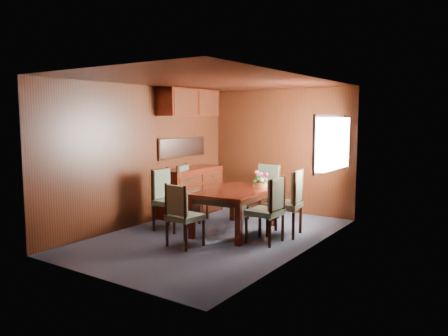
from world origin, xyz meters
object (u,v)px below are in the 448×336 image
Objects in this scene: chair_left_near at (167,196)px; flower_centerpiece at (260,179)px; sideboard at (192,191)px; chair_right_near at (269,207)px; dining_table at (235,196)px; chair_head at (182,212)px.

chair_left_near is 3.81× the size of flower_centerpiece.
sideboard is 5.25× the size of flower_centerpiece.
sideboard is 1.41× the size of chair_right_near.
sideboard is 1.38× the size of chair_left_near.
dining_table is 1.14m from chair_left_near.
dining_table is 1.16m from chair_head.
dining_table is at bearing -109.96° from flower_centerpiece.
sideboard is 1.17m from chair_left_near.
chair_head is at bearing -55.49° from sideboard.
chair_right_near is 1.29m from chair_head.
chair_left_near is 1.81m from chair_right_near.
chair_right_near is 1.07× the size of chair_head.
chair_head is at bearing -104.03° from dining_table.
chair_left_near is 1.02× the size of chair_right_near.
flower_centerpiece is (1.20, 0.99, 0.26)m from chair_left_near.
chair_head is at bearing 132.47° from chair_right_near.
sideboard is 1.52× the size of chair_head.
dining_table is at bearing 86.80° from chair_head.
flower_centerpiece is at bearing -4.50° from sideboard.
flower_centerpiece is at bearing 64.55° from dining_table.
chair_head reaches higher than sideboard.
chair_head is (1.21, -1.76, 0.06)m from sideboard.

